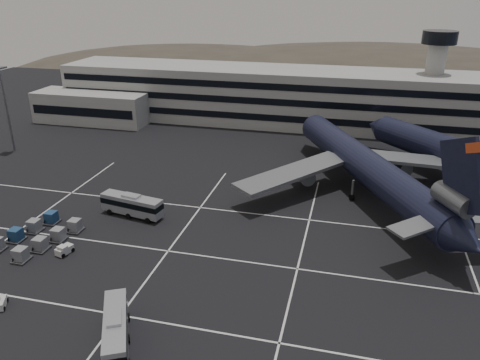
# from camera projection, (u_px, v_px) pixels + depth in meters

# --- Properties ---
(ground) EXTENTS (260.00, 260.00, 0.00)m
(ground) POSITION_uv_depth(u_px,v_px,m) (200.00, 273.00, 59.91)
(ground) COLOR black
(ground) RESTS_ON ground
(lane_markings) EXTENTS (90.00, 55.62, 0.01)m
(lane_markings) POSITION_uv_depth(u_px,v_px,m) (209.00, 271.00, 60.34)
(lane_markings) COLOR silver
(lane_markings) RESTS_ON ground
(terminal) EXTENTS (125.00, 26.00, 24.00)m
(terminal) POSITION_uv_depth(u_px,v_px,m) (276.00, 97.00, 121.39)
(terminal) COLOR gray
(terminal) RESTS_ON ground
(hills) EXTENTS (352.00, 180.00, 44.00)m
(hills) POSITION_uv_depth(u_px,v_px,m) (358.00, 93.00, 212.39)
(hills) COLOR #38332B
(hills) RESTS_ON ground
(lightpole_left) EXTENTS (2.40, 2.40, 18.28)m
(lightpole_left) POSITION_uv_depth(u_px,v_px,m) (4.00, 98.00, 98.88)
(lightpole_left) COLOR slate
(lightpole_left) RESTS_ON ground
(trijet_main) EXTENTS (42.70, 53.52, 18.08)m
(trijet_main) POSITION_uv_depth(u_px,v_px,m) (368.00, 167.00, 79.96)
(trijet_main) COLOR black
(trijet_main) RESTS_ON ground
(bus_near) EXTENTS (6.59, 9.97, 3.53)m
(bus_near) POSITION_uv_depth(u_px,v_px,m) (116.00, 329.00, 47.48)
(bus_near) COLOR #9A9CA2
(bus_near) RESTS_ON ground
(bus_far) EXTENTS (10.67, 4.16, 3.68)m
(bus_far) POSITION_uv_depth(u_px,v_px,m) (132.00, 204.00, 73.89)
(bus_far) COLOR #9A9CA2
(bus_far) RESTS_ON ground
(tug_a) EXTENTS (1.95, 2.60, 1.50)m
(tug_a) POSITION_uv_depth(u_px,v_px,m) (64.00, 250.00, 63.90)
(tug_a) COLOR beige
(tug_a) RESTS_ON ground
(tug_b) EXTENTS (2.08, 2.45, 1.36)m
(tug_b) POSITION_uv_depth(u_px,v_px,m) (0.00, 303.00, 53.36)
(tug_b) COLOR beige
(tug_b) RESTS_ON ground
(uld_cluster) EXTENTS (9.98, 13.06, 1.91)m
(uld_cluster) POSITION_uv_depth(u_px,v_px,m) (37.00, 235.00, 67.11)
(uld_cluster) COLOR #2D2D30
(uld_cluster) RESTS_ON ground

